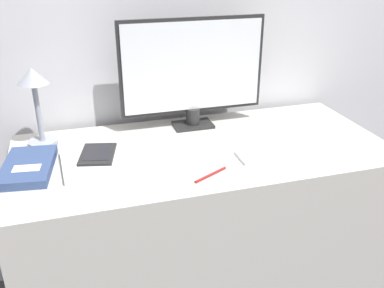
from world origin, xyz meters
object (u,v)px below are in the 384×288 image
at_px(keyboard, 274,153).
at_px(notebook, 28,167).
at_px(ereader, 98,154).
at_px(desk_lamp, 35,95).
at_px(pen, 211,175).
at_px(monitor, 193,71).
at_px(laptop, 107,160).

relative_size(keyboard, notebook, 0.92).
bearing_deg(ereader, notebook, -179.01).
bearing_deg(desk_lamp, pen, -37.44).
bearing_deg(ereader, monitor, 27.94).
height_order(notebook, pen, notebook).
relative_size(keyboard, desk_lamp, 0.89).
bearing_deg(laptop, keyboard, -10.31).
xyz_separation_m(monitor, keyboard, (0.21, -0.36, -0.24)).
bearing_deg(desk_lamp, notebook, -102.25).
bearing_deg(notebook, monitor, 19.05).
bearing_deg(pen, desk_lamp, 142.56).
distance_m(desk_lamp, notebook, 0.28).
xyz_separation_m(laptop, notebook, (-0.27, 0.02, 0.00)).
height_order(monitor, ereader, monitor).
height_order(keyboard, notebook, notebook).
height_order(ereader, desk_lamp, desk_lamp).
xyz_separation_m(keyboard, ereader, (-0.63, 0.13, 0.02)).
height_order(ereader, pen, ereader).
xyz_separation_m(desk_lamp, notebook, (-0.04, -0.20, -0.19)).
bearing_deg(monitor, keyboard, -59.91).
xyz_separation_m(keyboard, pen, (-0.27, -0.08, -0.00)).
height_order(laptop, pen, laptop).
bearing_deg(monitor, pen, -98.73).
distance_m(laptop, pen, 0.38).
relative_size(monitor, laptop, 1.86).
relative_size(desk_lamp, notebook, 1.03).
xyz_separation_m(laptop, desk_lamp, (-0.22, 0.23, 0.19)).
xyz_separation_m(ereader, pen, (0.35, -0.22, -0.02)).
xyz_separation_m(monitor, pen, (-0.07, -0.44, -0.24)).
xyz_separation_m(keyboard, laptop, (-0.60, 0.11, 0.00)).
height_order(laptop, notebook, notebook).
distance_m(monitor, notebook, 0.73).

